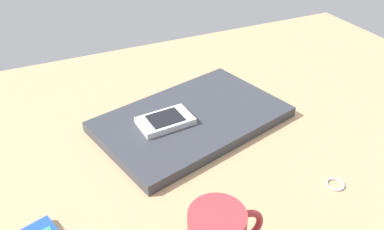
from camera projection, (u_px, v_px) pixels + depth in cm
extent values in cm
cube|color=tan|center=(228.00, 120.00, 80.80)|extent=(120.00, 80.00, 3.00)
cube|color=#33353D|center=(192.00, 119.00, 76.48)|extent=(40.03, 30.48, 2.07)
cube|color=silver|center=(165.00, 121.00, 73.13)|extent=(10.50, 7.03, 1.19)
cube|color=black|center=(165.00, 118.00, 72.76)|extent=(6.59, 5.36, 0.14)
torus|color=#B23338|center=(244.00, 228.00, 50.12)|extent=(5.76, 0.90, 5.76)
torus|color=silver|center=(335.00, 184.00, 62.60)|extent=(2.98, 2.98, 0.36)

